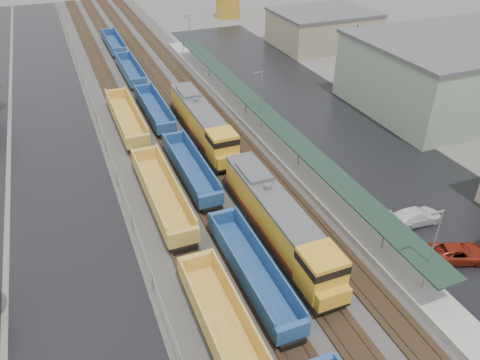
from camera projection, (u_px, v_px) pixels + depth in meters
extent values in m
cube|color=#302D2B|center=(168.00, 113.00, 64.39)|extent=(20.00, 160.00, 0.08)
cube|color=black|center=(124.00, 119.00, 62.43)|extent=(2.60, 160.00, 0.15)
cube|color=#473326|center=(119.00, 119.00, 62.14)|extent=(0.08, 160.00, 0.07)
cube|color=#473326|center=(130.00, 118.00, 62.60)|extent=(0.08, 160.00, 0.07)
cube|color=black|center=(154.00, 115.00, 63.70)|extent=(2.60, 160.00, 0.15)
cube|color=#473326|center=(148.00, 115.00, 63.41)|extent=(0.08, 160.00, 0.07)
cube|color=#473326|center=(159.00, 113.00, 63.87)|extent=(0.08, 160.00, 0.07)
cube|color=black|center=(182.00, 110.00, 64.96)|extent=(2.60, 160.00, 0.15)
cube|color=#473326|center=(177.00, 110.00, 64.68)|extent=(0.08, 160.00, 0.07)
cube|color=#473326|center=(187.00, 109.00, 65.13)|extent=(0.08, 160.00, 0.07)
cube|color=black|center=(209.00, 106.00, 66.23)|extent=(2.60, 160.00, 0.15)
cube|color=#473326|center=(204.00, 106.00, 65.95)|extent=(0.08, 160.00, 0.07)
cube|color=#473326|center=(214.00, 104.00, 66.40)|extent=(0.08, 160.00, 0.07)
cube|color=black|center=(54.00, 132.00, 59.65)|extent=(10.00, 160.00, 0.02)
cube|color=black|center=(325.00, 120.00, 62.62)|extent=(16.00, 100.00, 0.02)
cube|color=#9E9B93|center=(261.00, 129.00, 59.42)|extent=(3.00, 80.00, 0.70)
cylinder|color=gray|center=(384.00, 236.00, 39.05)|extent=(0.16, 0.16, 2.40)
cylinder|color=gray|center=(299.00, 155.00, 50.78)|extent=(0.16, 0.16, 2.40)
cylinder|color=gray|center=(246.00, 104.00, 62.50)|extent=(0.16, 0.16, 2.40)
cylinder|color=gray|center=(209.00, 69.00, 74.22)|extent=(0.16, 0.16, 2.40)
cylinder|color=gray|center=(183.00, 43.00, 85.94)|extent=(0.16, 0.16, 2.40)
cube|color=#1A3024|center=(261.00, 109.00, 57.89)|extent=(2.60, 65.00, 0.15)
cylinder|color=gray|center=(431.00, 254.00, 34.02)|extent=(0.12, 0.12, 8.00)
cube|color=gray|center=(438.00, 213.00, 31.76)|extent=(1.00, 0.15, 0.12)
cylinder|color=gray|center=(261.00, 103.00, 57.46)|extent=(0.12, 0.12, 8.00)
cube|color=gray|center=(258.00, 73.00, 55.21)|extent=(1.00, 0.15, 0.12)
cylinder|color=gray|center=(190.00, 39.00, 80.91)|extent=(0.12, 0.12, 8.00)
cube|color=gray|center=(186.00, 16.00, 78.65)|extent=(1.00, 0.15, 0.12)
cylinder|color=gray|center=(153.00, 282.00, 35.86)|extent=(0.08, 0.08, 2.00)
cylinder|color=gray|center=(132.00, 222.00, 42.11)|extent=(0.08, 0.08, 2.00)
cylinder|color=gray|center=(117.00, 178.00, 48.36)|extent=(0.08, 0.08, 2.00)
cylinder|color=gray|center=(106.00, 145.00, 54.61)|extent=(0.08, 0.08, 2.00)
cylinder|color=gray|center=(96.00, 118.00, 60.86)|extent=(0.08, 0.08, 2.00)
cylinder|color=gray|center=(89.00, 96.00, 67.12)|extent=(0.08, 0.08, 2.00)
cylinder|color=gray|center=(83.00, 78.00, 73.37)|extent=(0.08, 0.08, 2.00)
cylinder|color=gray|center=(77.00, 62.00, 79.62)|extent=(0.08, 0.08, 2.00)
cylinder|color=gray|center=(73.00, 49.00, 85.87)|extent=(0.08, 0.08, 2.00)
cylinder|color=gray|center=(69.00, 38.00, 92.12)|extent=(0.08, 0.08, 2.00)
cylinder|color=gray|center=(66.00, 28.00, 98.37)|extent=(0.08, 0.08, 2.00)
cylinder|color=gray|center=(63.00, 19.00, 104.62)|extent=(0.08, 0.08, 2.00)
cylinder|color=gray|center=(60.00, 12.00, 110.88)|extent=(0.08, 0.08, 2.00)
cylinder|color=gray|center=(58.00, 5.00, 117.13)|extent=(0.08, 0.08, 2.00)
cube|color=gray|center=(95.00, 111.00, 60.33)|extent=(0.05, 160.00, 0.05)
cube|color=gray|center=(466.00, 72.00, 65.30)|extent=(30.00, 20.00, 9.00)
cube|color=#59595B|center=(475.00, 38.00, 62.75)|extent=(30.60, 20.40, 0.50)
cube|color=gray|center=(323.00, 30.00, 89.85)|extent=(18.00, 14.00, 6.00)
cube|color=#59595B|center=(324.00, 12.00, 88.10)|extent=(18.36, 14.28, 0.50)
cylinder|color=#332316|center=(350.00, 80.00, 70.92)|extent=(0.50, 0.50, 3.00)
cone|color=#133316|center=(355.00, 48.00, 68.24)|extent=(4.40, 4.40, 7.00)
cube|color=black|center=(275.00, 231.00, 41.30)|extent=(2.89, 19.29, 0.39)
cube|color=gold|center=(271.00, 210.00, 41.17)|extent=(2.70, 15.44, 2.89)
cube|color=gold|center=(321.00, 271.00, 34.43)|extent=(2.89, 3.09, 3.28)
cube|color=black|center=(322.00, 262.00, 33.91)|extent=(2.94, 3.14, 0.68)
cube|color=gold|center=(332.00, 297.00, 33.59)|extent=(2.70, 0.96, 1.35)
cube|color=#59595B|center=(272.00, 196.00, 40.34)|extent=(2.75, 15.44, 0.34)
cube|color=maroon|center=(257.00, 224.00, 41.36)|extent=(0.04, 15.44, 0.34)
cube|color=maroon|center=(285.00, 217.00, 42.23)|extent=(0.04, 15.44, 0.34)
cube|color=black|center=(275.00, 235.00, 41.50)|extent=(2.12, 5.79, 0.58)
cube|color=black|center=(313.00, 285.00, 36.18)|extent=(2.32, 3.86, 0.48)
cube|color=black|center=(246.00, 194.00, 46.73)|extent=(2.32, 3.86, 0.48)
cylinder|color=#59595B|center=(268.00, 187.00, 40.94)|extent=(0.68, 0.68, 0.48)
cube|color=#59595B|center=(254.00, 172.00, 43.23)|extent=(2.32, 3.86, 0.48)
cube|color=black|center=(202.00, 132.00, 57.71)|extent=(2.89, 19.29, 0.39)
cube|color=gold|center=(199.00, 117.00, 57.58)|extent=(2.70, 15.44, 2.89)
cube|color=gold|center=(222.00, 146.00, 50.84)|extent=(2.89, 3.09, 3.28)
cube|color=black|center=(222.00, 138.00, 50.32)|extent=(2.94, 3.14, 0.68)
cube|color=gold|center=(228.00, 161.00, 50.00)|extent=(2.70, 0.96, 1.35)
cube|color=#59595B|center=(198.00, 105.00, 56.75)|extent=(2.75, 15.44, 0.34)
cube|color=maroon|center=(188.00, 127.00, 57.77)|extent=(0.04, 15.44, 0.34)
cube|color=maroon|center=(209.00, 124.00, 58.64)|extent=(0.04, 15.44, 0.34)
cube|color=black|center=(202.00, 135.00, 57.92)|extent=(2.12, 5.79, 0.58)
cube|color=black|center=(220.00, 159.00, 52.59)|extent=(2.32, 3.86, 0.48)
cube|color=black|center=(186.00, 113.00, 63.14)|extent=(2.32, 3.86, 0.48)
cylinder|color=#59595B|center=(195.00, 100.00, 57.35)|extent=(0.68, 0.68, 0.48)
cube|color=#59595B|center=(189.00, 92.00, 59.64)|extent=(2.32, 3.86, 0.48)
cube|color=#BE8934|center=(231.00, 344.00, 31.16)|extent=(2.80, 14.84, 0.27)
cube|color=#BE8934|center=(211.00, 340.00, 30.21)|extent=(0.16, 14.84, 1.94)
cube|color=#BE8934|center=(249.00, 328.00, 31.06)|extent=(0.16, 14.84, 1.94)
cube|color=#BE8934|center=(195.00, 262.00, 36.72)|extent=(2.80, 0.54, 1.51)
cube|color=black|center=(199.00, 279.00, 36.71)|extent=(2.16, 2.37, 0.54)
cube|color=#BE8934|center=(162.00, 197.00, 45.70)|extent=(2.80, 14.84, 0.27)
cube|color=#BE8934|center=(147.00, 192.00, 44.76)|extent=(0.16, 14.84, 1.94)
cube|color=#BE8934|center=(175.00, 186.00, 45.61)|extent=(0.16, 14.84, 1.94)
cube|color=#BE8934|center=(184.00, 237.00, 39.33)|extent=(2.80, 0.54, 1.51)
cube|color=#BE8934|center=(144.00, 155.00, 51.27)|extent=(2.80, 0.54, 1.51)
cube|color=black|center=(182.00, 242.00, 40.50)|extent=(2.16, 2.37, 0.54)
cube|color=black|center=(147.00, 166.00, 51.26)|extent=(2.16, 2.37, 0.54)
cube|color=#BE8934|center=(127.00, 121.00, 60.25)|extent=(2.80, 14.84, 0.27)
cube|color=#BE8934|center=(115.00, 116.00, 59.30)|extent=(0.16, 14.84, 1.94)
cube|color=#BE8934|center=(136.00, 112.00, 60.16)|extent=(0.16, 14.84, 1.94)
cube|color=#BE8934|center=(138.00, 141.00, 53.88)|extent=(2.80, 0.54, 1.51)
cube|color=#BE8934|center=(116.00, 95.00, 65.82)|extent=(2.80, 0.54, 1.51)
cube|color=black|center=(138.00, 147.00, 55.05)|extent=(2.16, 2.37, 0.54)
cube|color=black|center=(118.00, 104.00, 65.81)|extent=(2.16, 2.37, 0.54)
cube|color=navy|center=(252.00, 273.00, 36.91)|extent=(2.51, 13.22, 0.24)
cube|color=navy|center=(238.00, 269.00, 36.06)|extent=(0.14, 13.22, 1.74)
cube|color=navy|center=(266.00, 261.00, 36.82)|extent=(0.14, 13.22, 1.74)
cube|color=navy|center=(292.00, 332.00, 31.23)|extent=(2.51, 0.48, 1.35)
cube|color=navy|center=(222.00, 218.00, 41.86)|extent=(2.51, 0.48, 1.35)
cube|color=black|center=(287.00, 334.00, 32.27)|extent=(1.93, 2.12, 0.48)
cube|color=black|center=(225.00, 231.00, 41.85)|extent=(1.93, 2.12, 0.48)
cube|color=navy|center=(190.00, 171.00, 49.88)|extent=(2.51, 13.22, 0.24)
cube|color=navy|center=(179.00, 166.00, 49.03)|extent=(0.14, 13.22, 1.74)
cube|color=navy|center=(201.00, 162.00, 49.80)|extent=(0.14, 13.22, 1.74)
cube|color=navy|center=(211.00, 200.00, 44.20)|extent=(2.51, 0.48, 1.35)
cube|color=navy|center=(173.00, 138.00, 54.84)|extent=(2.51, 0.48, 1.35)
cube|color=black|center=(209.00, 204.00, 45.25)|extent=(1.93, 2.12, 0.48)
cube|color=black|center=(175.00, 148.00, 54.83)|extent=(1.93, 2.12, 0.48)
cube|color=navy|center=(154.00, 112.00, 62.86)|extent=(2.51, 13.22, 0.24)
cube|color=navy|center=(145.00, 107.00, 62.01)|extent=(0.14, 13.22, 1.74)
cube|color=navy|center=(162.00, 104.00, 62.77)|extent=(0.14, 13.22, 1.74)
cube|color=navy|center=(167.00, 128.00, 57.18)|extent=(2.51, 0.48, 1.35)
cube|color=navy|center=(143.00, 89.00, 67.81)|extent=(2.51, 0.48, 1.35)
cube|color=black|center=(166.00, 133.00, 58.22)|extent=(1.93, 2.12, 0.48)
cube|color=black|center=(145.00, 97.00, 67.80)|extent=(1.93, 2.12, 0.48)
cube|color=navy|center=(130.00, 73.00, 75.83)|extent=(2.51, 13.22, 0.24)
cube|color=navy|center=(122.00, 68.00, 74.98)|extent=(0.14, 13.22, 1.74)
cube|color=navy|center=(137.00, 66.00, 75.75)|extent=(0.14, 13.22, 1.74)
cube|color=navy|center=(139.00, 83.00, 70.15)|extent=(2.51, 0.48, 1.35)
cube|color=navy|center=(122.00, 56.00, 80.79)|extent=(2.51, 0.48, 1.35)
cube|color=black|center=(138.00, 87.00, 71.20)|extent=(1.93, 2.12, 0.48)
cube|color=black|center=(124.00, 63.00, 80.78)|extent=(1.93, 2.12, 0.48)
cube|color=navy|center=(114.00, 45.00, 88.81)|extent=(2.51, 13.22, 0.24)
cube|color=navy|center=(107.00, 41.00, 87.96)|extent=(0.14, 13.22, 1.74)
cube|color=navy|center=(119.00, 39.00, 88.72)|extent=(0.14, 13.22, 1.74)
cube|color=navy|center=(119.00, 51.00, 83.13)|extent=(2.51, 0.48, 1.35)
cube|color=navy|center=(108.00, 32.00, 93.76)|extent=(2.51, 0.48, 1.35)
cube|color=black|center=(120.00, 56.00, 84.17)|extent=(1.93, 2.12, 0.48)
cube|color=black|center=(109.00, 38.00, 93.75)|extent=(1.93, 2.12, 0.48)
cylinder|color=#BB8725|center=(228.00, 5.00, 109.08)|extent=(5.49, 5.49, 5.49)
imported|color=maroon|center=(458.00, 253.00, 39.04)|extent=(3.96, 5.65, 1.43)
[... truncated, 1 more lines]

